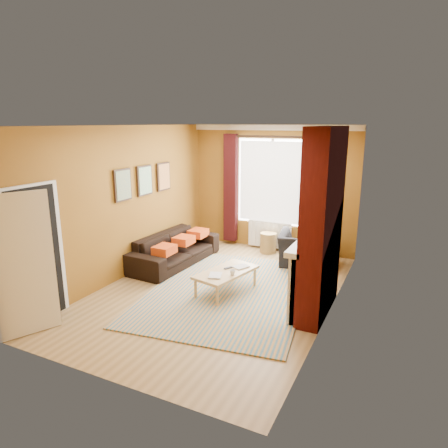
{
  "coord_description": "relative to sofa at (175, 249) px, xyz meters",
  "views": [
    {
      "loc": [
        2.9,
        -5.74,
        2.85
      ],
      "look_at": [
        0.0,
        0.25,
        1.15
      ],
      "focal_mm": 32.0,
      "sensor_mm": 36.0,
      "label": 1
    }
  ],
  "objects": [
    {
      "name": "ground",
      "position": [
        1.42,
        -0.87,
        -0.32
      ],
      "size": [
        5.5,
        5.5,
        0.0
      ],
      "primitive_type": "plane",
      "color": "olive",
      "rests_on": "ground"
    },
    {
      "name": "room_walls",
      "position": [
        2.05,
        -0.59,
        1.06
      ],
      "size": [
        3.82,
        5.54,
        2.83
      ],
      "color": "brown",
      "rests_on": "ground"
    },
    {
      "name": "striped_rug",
      "position": [
        1.59,
        -0.8,
        -0.31
      ],
      "size": [
        3.07,
        3.92,
        0.02
      ],
      "rotation": [
        0.0,
        0.0,
        0.14
      ],
      "color": "#2F6583",
      "rests_on": "ground"
    },
    {
      "name": "sofa",
      "position": [
        0.0,
        0.0,
        0.0
      ],
      "size": [
        0.97,
        2.23,
        0.64
      ],
      "primitive_type": "imported",
      "rotation": [
        0.0,
        0.0,
        1.52
      ],
      "color": "black",
      "rests_on": "ground"
    },
    {
      "name": "armchair",
      "position": [
        2.45,
        1.06,
        0.02
      ],
      "size": [
        1.2,
        1.09,
        0.69
      ],
      "primitive_type": "imported",
      "rotation": [
        0.0,
        0.0,
        3.32
      ],
      "color": "black",
      "rests_on": "ground"
    },
    {
      "name": "coffee_table",
      "position": [
        1.57,
        -0.83,
        0.03
      ],
      "size": [
        0.83,
        1.27,
        0.39
      ],
      "rotation": [
        0.0,
        0.0,
        -0.23
      ],
      "color": "tan",
      "rests_on": "ground"
    },
    {
      "name": "wicker_stool",
      "position": [
        1.48,
        1.53,
        -0.09
      ],
      "size": [
        0.38,
        0.38,
        0.46
      ],
      "rotation": [
        0.0,
        0.0,
        -0.04
      ],
      "color": "olive",
      "rests_on": "ground"
    },
    {
      "name": "floor_lamp",
      "position": [
        2.85,
        1.31,
        0.91
      ],
      "size": [
        0.25,
        0.25,
        1.56
      ],
      "rotation": [
        0.0,
        0.0,
        0.1
      ],
      "color": "black",
      "rests_on": "ground"
    },
    {
      "name": "book_a",
      "position": [
        1.41,
        -1.17,
        0.08
      ],
      "size": [
        0.29,
        0.33,
        0.03
      ],
      "primitive_type": "imported",
      "rotation": [
        0.0,
        0.0,
        0.34
      ],
      "color": "#999999",
      "rests_on": "coffee_table"
    },
    {
      "name": "book_b",
      "position": [
        1.64,
        -0.52,
        0.08
      ],
      "size": [
        0.3,
        0.33,
        0.02
      ],
      "primitive_type": "imported",
      "rotation": [
        0.0,
        0.0,
        -0.49
      ],
      "color": "#999999",
      "rests_on": "coffee_table"
    },
    {
      "name": "mug",
      "position": [
        1.74,
        -0.97,
        0.12
      ],
      "size": [
        0.13,
        0.13,
        0.09
      ],
      "primitive_type": "imported",
      "rotation": [
        0.0,
        0.0,
        -0.45
      ],
      "color": "#999999",
      "rests_on": "coffee_table"
    },
    {
      "name": "tv_remote",
      "position": [
        1.55,
        -0.72,
        0.08
      ],
      "size": [
        0.12,
        0.16,
        0.02
      ],
      "rotation": [
        0.0,
        0.0,
        -0.49
      ],
      "color": "#27272A",
      "rests_on": "coffee_table"
    }
  ]
}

